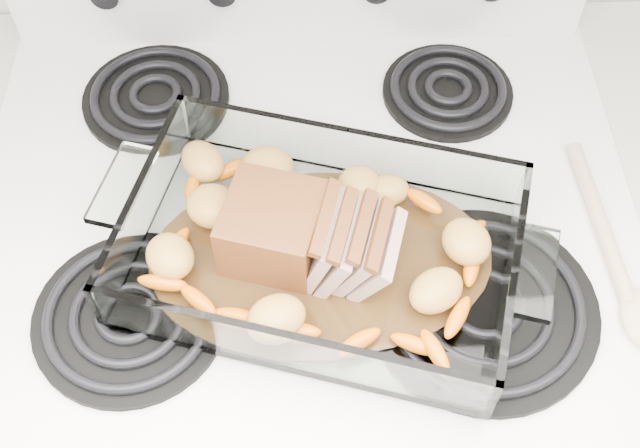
{
  "coord_description": "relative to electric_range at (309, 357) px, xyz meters",
  "views": [
    {
      "loc": [
        0.0,
        1.08,
        1.7
      ],
      "look_at": [
        0.02,
        1.57,
        0.99
      ],
      "focal_mm": 45.0,
      "sensor_mm": 36.0,
      "label": 1
    }
  ],
  "objects": [
    {
      "name": "electric_range",
      "position": [
        0.0,
        0.0,
        0.0
      ],
      "size": [
        0.78,
        0.7,
        1.12
      ],
      "color": "white",
      "rests_on": "ground"
    },
    {
      "name": "baking_dish",
      "position": [
        0.02,
        -0.1,
        0.48
      ],
      "size": [
        0.41,
        0.27,
        0.08
      ],
      "rotation": [
        0.0,
        0.0,
        -0.28
      ],
      "color": "silver",
      "rests_on": "electric_range"
    },
    {
      "name": "pork_roast",
      "position": [
        -0.01,
        -0.1,
        0.51
      ],
      "size": [
        0.19,
        0.1,
        0.08
      ],
      "rotation": [
        0.0,
        0.0,
        0.08
      ],
      "color": "brown",
      "rests_on": "baking_dish"
    },
    {
      "name": "roast_vegetables",
      "position": [
        0.01,
        -0.07,
        0.49
      ],
      "size": [
        0.34,
        0.18,
        0.04
      ],
      "rotation": [
        0.0,
        0.0,
        -0.38
      ],
      "color": "#F66900",
      "rests_on": "baking_dish"
    },
    {
      "name": "wooden_spoon",
      "position": [
        0.35,
        -0.13,
        0.46
      ],
      "size": [
        0.07,
        0.28,
        0.02
      ],
      "rotation": [
        0.0,
        0.0,
        0.06
      ],
      "color": "beige",
      "rests_on": "electric_range"
    }
  ]
}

